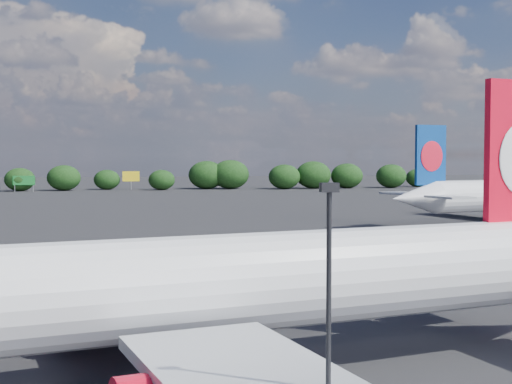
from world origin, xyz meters
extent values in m
plane|color=black|center=(0.00, 60.00, 0.00)|extent=(500.00, 500.00, 0.00)
cylinder|color=silver|center=(11.03, -2.17, 4.56)|extent=(34.88, 11.66, 4.56)
cube|color=#ABAFB4|center=(28.75, 6.72, 4.93)|extent=(5.15, 6.21, 0.27)
cube|color=#ABAFB4|center=(6.79, 9.06, 3.10)|extent=(9.59, 19.09, 0.50)
cylinder|color=red|center=(5.95, 4.22, 1.92)|extent=(4.98, 3.36, 2.46)
cube|color=#ABAFB4|center=(5.95, 4.22, 2.56)|extent=(2.02, 0.68, 1.10)
cylinder|color=black|center=(13.39, -4.47, 1.37)|extent=(0.30, 0.30, 2.28)
cylinder|color=black|center=(14.37, -4.26, 0.50)|extent=(1.07, 0.61, 1.00)
cylinder|color=black|center=(12.25, 0.89, 1.37)|extent=(0.30, 0.30, 2.28)
cylinder|color=black|center=(12.25, 0.89, 0.50)|extent=(1.07, 0.61, 1.00)
cylinder|color=black|center=(13.23, 1.10, 0.50)|extent=(1.07, 0.61, 1.00)
cone|color=silver|center=(46.88, 56.52, 4.57)|extent=(8.23, 6.29, 4.57)
cube|color=navy|center=(49.53, 57.23, 10.41)|extent=(4.97, 1.73, 8.22)
ellipsoid|color=red|center=(49.60, 56.96, 10.25)|extent=(3.75, 1.16, 4.20)
ellipsoid|color=red|center=(49.46, 57.49, 10.25)|extent=(3.75, 1.16, 4.20)
cube|color=#ABAFB4|center=(49.94, 52.14, 4.93)|extent=(5.38, 6.35, 0.27)
cube|color=#ABAFB4|center=(47.35, 61.84, 4.93)|extent=(5.38, 6.35, 0.27)
cube|color=#ABAFB4|center=(65.88, 73.87, 3.10)|extent=(10.44, 19.18, 0.50)
cylinder|color=#ABAFB4|center=(68.82, 69.93, 1.92)|extent=(5.05, 3.56, 2.47)
cube|color=#ABAFB4|center=(68.82, 69.93, 2.56)|extent=(2.01, 0.78, 1.10)
cylinder|color=black|center=(64.70, 64.11, 1.37)|extent=(0.31, 0.31, 2.28)
cylinder|color=black|center=(64.70, 64.11, 0.50)|extent=(1.08, 0.66, 1.00)
cylinder|color=black|center=(63.73, 63.85, 0.50)|extent=(1.08, 0.66, 1.00)
cylinder|color=black|center=(13.10, -13.54, 4.66)|extent=(0.16, 0.16, 9.33)
cube|color=black|center=(13.10, -13.54, 9.48)|extent=(0.55, 0.30, 0.28)
cube|color=#156926|center=(-18.00, 176.00, 3.20)|extent=(6.00, 0.30, 2.60)
cylinder|color=gray|center=(-20.50, 176.00, 1.00)|extent=(0.20, 0.20, 2.00)
cylinder|color=gray|center=(-15.50, 176.00, 1.00)|extent=(0.20, 0.20, 2.00)
cube|color=yellow|center=(12.00, 182.00, 4.00)|extent=(5.00, 0.30, 3.00)
cylinder|color=gray|center=(12.00, 182.00, 1.25)|extent=(0.30, 0.30, 2.50)
ellipsoid|color=black|center=(-19.51, 179.34, 3.34)|extent=(8.69, 7.35, 6.68)
ellipsoid|color=black|center=(-7.31, 180.00, 3.72)|extent=(9.67, 8.19, 7.44)
ellipsoid|color=black|center=(4.91, 183.50, 2.99)|extent=(7.77, 6.57, 5.98)
ellipsoid|color=black|center=(20.84, 177.76, 3.00)|extent=(7.81, 6.61, 6.01)
ellipsoid|color=black|center=(34.78, 182.08, 4.29)|extent=(11.15, 9.44, 8.58)
ellipsoid|color=black|center=(41.95, 180.94, 4.44)|extent=(11.55, 9.77, 8.88)
ellipsoid|color=black|center=(57.85, 176.61, 3.76)|extent=(9.77, 8.27, 7.52)
ellipsoid|color=black|center=(67.45, 178.15, 4.23)|extent=(10.99, 9.30, 8.45)
ellipsoid|color=black|center=(78.43, 178.42, 3.88)|extent=(10.08, 8.53, 7.76)
ellipsoid|color=black|center=(92.95, 178.07, 3.73)|extent=(9.69, 8.20, 7.45)
ellipsoid|color=black|center=(104.23, 183.55, 2.91)|extent=(7.57, 6.41, 5.83)
camera|label=1|loc=(6.78, -33.91, 10.45)|focal=50.00mm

